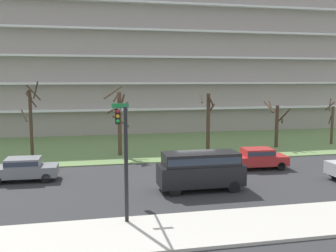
{
  "coord_description": "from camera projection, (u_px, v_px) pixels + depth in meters",
  "views": [
    {
      "loc": [
        -6.68,
        -23.84,
        6.82
      ],
      "look_at": [
        -0.39,
        6.0,
        3.02
      ],
      "focal_mm": 40.67,
      "sensor_mm": 36.0,
      "label": 1
    }
  ],
  "objects": [
    {
      "name": "ground",
      "position": [
        192.0,
        182.0,
        25.36
      ],
      "size": [
        160.0,
        160.0,
        0.0
      ],
      "primitive_type": "plane",
      "color": "#2D2D30"
    },
    {
      "name": "sidewalk_curb_near",
      "position": [
        239.0,
        225.0,
        17.59
      ],
      "size": [
        80.0,
        4.0,
        0.15
      ],
      "primitive_type": "cube",
      "color": "#BCB7AD",
      "rests_on": "ground"
    },
    {
      "name": "grass_lawn_strip",
      "position": [
        156.0,
        145.0,
        38.95
      ],
      "size": [
        80.0,
        16.0,
        0.08
      ],
      "primitive_type": "cube",
      "color": "#66844C",
      "rests_on": "ground"
    },
    {
      "name": "apartment_building",
      "position": [
        137.0,
        59.0,
        51.6
      ],
      "size": [
        54.95,
        13.41,
        18.84
      ],
      "color": "#9E938C",
      "rests_on": "ground"
    },
    {
      "name": "tree_far_left",
      "position": [
        31.0,
        119.0,
        32.66
      ],
      "size": [
        1.76,
        1.73,
        6.61
      ],
      "color": "#423023",
      "rests_on": "ground"
    },
    {
      "name": "tree_left",
      "position": [
        119.0,
        119.0,
        33.39
      ],
      "size": [
        2.26,
        2.19,
        6.21
      ],
      "color": "#4C3828",
      "rests_on": "ground"
    },
    {
      "name": "tree_center",
      "position": [
        208.0,
        120.0,
        35.39
      ],
      "size": [
        1.48,
        1.45,
        5.54
      ],
      "color": "#423023",
      "rests_on": "ground"
    },
    {
      "name": "tree_right",
      "position": [
        277.0,
        123.0,
        37.46
      ],
      "size": [
        2.09,
        2.02,
        4.65
      ],
      "color": "#423023",
      "rests_on": "ground"
    },
    {
      "name": "tree_far_right",
      "position": [
        332.0,
        122.0,
        39.3
      ],
      "size": [
        1.46,
        1.47,
        4.83
      ],
      "color": "#4C3828",
      "rests_on": "ground"
    },
    {
      "name": "van_black_near_left",
      "position": [
        201.0,
        168.0,
        23.24
      ],
      "size": [
        5.2,
        2.0,
        2.36
      ],
      "rotation": [
        0.0,
        0.0,
        -0.0
      ],
      "color": "black",
      "rests_on": "ground"
    },
    {
      "name": "sedan_gray_center_right",
      "position": [
        24.0,
        168.0,
        25.43
      ],
      "size": [
        4.45,
        1.92,
        1.57
      ],
      "rotation": [
        0.0,
        0.0,
        3.11
      ],
      "color": "slate",
      "rests_on": "ground"
    },
    {
      "name": "sedan_red_near_right",
      "position": [
        257.0,
        157.0,
        28.88
      ],
      "size": [
        4.49,
        2.03,
        1.57
      ],
      "rotation": [
        0.0,
        0.0,
        3.09
      ],
      "color": "#B22828",
      "rests_on": "ground"
    },
    {
      "name": "traffic_signal_mast",
      "position": [
        122.0,
        138.0,
        19.23
      ],
      "size": [
        0.9,
        5.14,
        5.56
      ],
      "color": "black",
      "rests_on": "ground"
    }
  ]
}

